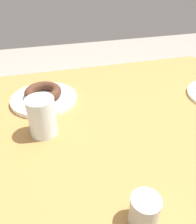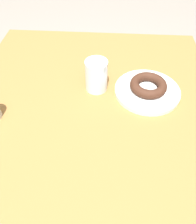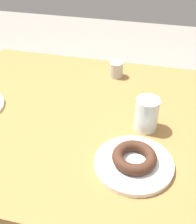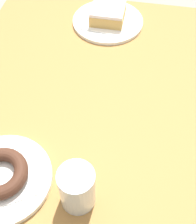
# 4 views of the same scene
# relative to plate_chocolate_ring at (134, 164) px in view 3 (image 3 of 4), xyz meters

# --- Properties ---
(table) EXTENTS (1.10, 0.82, 0.72)m
(table) POSITION_rel_plate_chocolate_ring_xyz_m (-0.16, 0.18, -0.09)
(table) COLOR olive
(table) RESTS_ON ground_plane
(plate_chocolate_ring) EXTENTS (0.21, 0.21, 0.01)m
(plate_chocolate_ring) POSITION_rel_plate_chocolate_ring_xyz_m (0.00, 0.00, 0.00)
(plate_chocolate_ring) COLOR white
(plate_chocolate_ring) RESTS_ON table
(napkin_chocolate_ring) EXTENTS (0.18, 0.18, 0.00)m
(napkin_chocolate_ring) POSITION_rel_plate_chocolate_ring_xyz_m (0.00, -0.00, 0.01)
(napkin_chocolate_ring) COLOR white
(napkin_chocolate_ring) RESTS_ON plate_chocolate_ring
(donut_chocolate_ring) EXTENTS (0.12, 0.12, 0.03)m
(donut_chocolate_ring) POSITION_rel_plate_chocolate_ring_xyz_m (0.00, 0.00, 0.03)
(donut_chocolate_ring) COLOR #412519
(donut_chocolate_ring) RESTS_ON napkin_chocolate_ring
(water_glass) EXTENTS (0.07, 0.07, 0.11)m
(water_glass) POSITION_rel_plate_chocolate_ring_xyz_m (0.01, 0.17, 0.05)
(water_glass) COLOR silver
(water_glass) RESTS_ON table
(sugar_jar) EXTENTS (0.05, 0.05, 0.06)m
(sugar_jar) POSITION_rel_plate_chocolate_ring_xyz_m (-0.14, 0.46, 0.02)
(sugar_jar) COLOR #B2B6AF
(sugar_jar) RESTS_ON table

